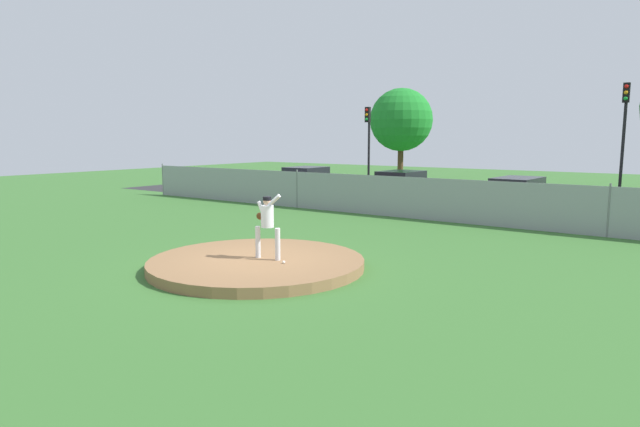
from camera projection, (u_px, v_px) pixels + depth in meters
The scene contains 13 objects.
ground_plane at pixel (375, 234), 18.54m from camera, with size 80.00×80.00×0.00m, color #386B2D.
asphalt_strip at pixel (466, 208), 25.38m from camera, with size 44.00×7.00×0.01m, color #2B2B2D.
pitchers_mound at pixel (257, 263), 13.70m from camera, with size 5.44×5.44×0.25m, color olive.
pitcher_youth at pixel (267, 221), 13.50m from camera, with size 0.81×0.32×1.66m.
baseball at pixel (284, 262), 13.11m from camera, with size 0.07×0.07×0.07m, color white.
chainlink_fence at pixel (426, 199), 21.64m from camera, with size 32.81×0.07×1.79m.
parked_car_burgundy at pixel (401, 188), 27.21m from camera, with size 2.05×4.20×1.62m.
parked_car_white at pixel (306, 183), 30.10m from camera, with size 1.99×4.09×1.67m.
parked_car_champagne at pixel (517, 196), 23.56m from camera, with size 2.04×4.87×1.57m.
traffic_cone_orange at pixel (586, 218), 20.45m from camera, with size 0.40×0.40×0.55m.
traffic_light_near at pixel (368, 135), 32.37m from camera, with size 0.28×0.46×5.08m.
traffic_light_far at pixel (624, 124), 25.10m from camera, with size 0.28×0.46×5.78m.
tree_broad_right at pixel (401, 120), 38.30m from camera, with size 4.44×4.44×6.75m.
Camera 1 is at (9.12, -9.94, 3.29)m, focal length 30.34 mm.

